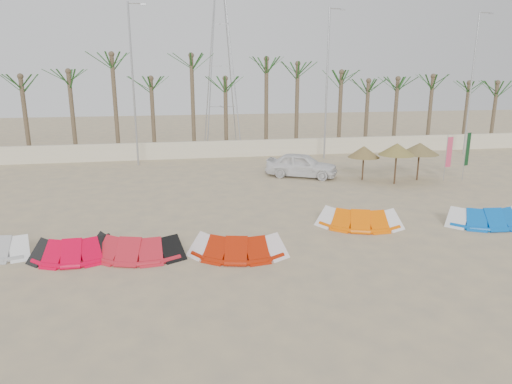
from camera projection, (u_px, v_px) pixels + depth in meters
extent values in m
plane|color=tan|center=(290.00, 276.00, 14.91)|extent=(120.00, 120.00, 0.00)
cube|color=beige|center=(218.00, 149.00, 35.66)|extent=(60.00, 0.30, 1.30)
cylinder|color=brown|center=(28.00, 117.00, 33.92)|extent=(0.32, 0.32, 6.50)
ellipsoid|color=#194719|center=(22.00, 72.00, 33.10)|extent=(4.00, 4.00, 2.40)
cylinder|color=brown|center=(165.00, 115.00, 35.71)|extent=(0.32, 0.32, 6.50)
ellipsoid|color=#194719|center=(163.00, 72.00, 34.89)|extent=(4.00, 4.00, 2.40)
cylinder|color=brown|center=(288.00, 113.00, 37.50)|extent=(0.32, 0.32, 6.50)
ellipsoid|color=#194719|center=(289.00, 72.00, 36.67)|extent=(4.00, 4.00, 2.40)
cylinder|color=brown|center=(401.00, 111.00, 39.28)|extent=(0.32, 0.32, 6.50)
ellipsoid|color=#194719|center=(404.00, 72.00, 38.46)|extent=(4.00, 4.00, 2.40)
cylinder|color=brown|center=(484.00, 110.00, 40.71)|extent=(0.32, 0.32, 6.50)
ellipsoid|color=#194719|center=(488.00, 72.00, 39.89)|extent=(4.00, 4.00, 2.40)
cylinder|color=#A5A8AD|center=(133.00, 87.00, 31.46)|extent=(0.14, 0.14, 11.00)
cylinder|color=#A5A8AD|center=(135.00, 3.00, 30.18)|extent=(1.00, 0.08, 0.08)
cube|color=#A5A8AD|center=(143.00, 4.00, 30.28)|extent=(0.35, 0.14, 0.10)
cylinder|color=#A5A8AD|center=(327.00, 86.00, 33.96)|extent=(0.14, 0.14, 11.00)
cylinder|color=#A5A8AD|center=(336.00, 9.00, 32.68)|extent=(1.00, 0.08, 0.08)
cube|color=#A5A8AD|center=(343.00, 9.00, 32.78)|extent=(0.35, 0.14, 0.10)
cylinder|color=#A5A8AD|center=(471.00, 85.00, 36.10)|extent=(0.14, 0.14, 11.00)
cylinder|color=#A5A8AD|center=(486.00, 12.00, 34.82)|extent=(1.00, 0.08, 0.08)
cube|color=#A5A8AD|center=(491.00, 13.00, 34.92)|extent=(0.35, 0.14, 0.10)
cube|color=white|center=(29.00, 246.00, 16.83)|extent=(1.05, 1.25, 0.40)
cylinder|color=red|center=(75.00, 258.00, 16.12)|extent=(2.69, 0.20, 0.20)
cube|color=black|center=(38.00, 255.00, 15.96)|extent=(0.60, 1.10, 0.40)
cube|color=black|center=(110.00, 250.00, 16.39)|extent=(0.60, 1.10, 0.40)
cylinder|color=red|center=(135.00, 255.00, 16.41)|extent=(3.18, 1.13, 0.20)
cube|color=black|center=(92.00, 253.00, 16.20)|extent=(0.89, 1.23, 0.40)
cube|color=black|center=(176.00, 247.00, 16.73)|extent=(0.89, 1.23, 0.40)
cylinder|color=#A81C05|center=(238.00, 254.00, 16.48)|extent=(3.15, 0.94, 0.20)
cube|color=white|center=(197.00, 252.00, 16.28)|extent=(0.84, 1.21, 0.40)
cube|color=white|center=(276.00, 246.00, 16.79)|extent=(0.84, 1.21, 0.40)
cylinder|color=#FF6200|center=(359.00, 225.00, 19.61)|extent=(3.12, 1.27, 0.20)
cube|color=white|center=(326.00, 223.00, 19.41)|extent=(0.93, 1.24, 0.40)
cube|color=white|center=(390.00, 219.00, 19.93)|extent=(0.93, 1.24, 0.40)
cylinder|color=#0456BA|center=(487.00, 223.00, 19.83)|extent=(3.24, 0.51, 0.20)
cube|color=silver|center=(456.00, 221.00, 19.62)|extent=(0.70, 1.15, 0.40)
cylinder|color=#4C331E|center=(363.00, 164.00, 28.01)|extent=(0.10, 0.10, 2.03)
cone|color=olive|center=(364.00, 152.00, 27.82)|extent=(1.95, 1.95, 0.70)
cylinder|color=#4C331E|center=(396.00, 165.00, 26.99)|extent=(0.10, 0.10, 2.35)
cone|color=olive|center=(397.00, 149.00, 26.75)|extent=(2.13, 2.13, 0.70)
cylinder|color=#4C331E|center=(418.00, 162.00, 27.96)|extent=(0.10, 0.10, 2.23)
cone|color=olive|center=(420.00, 148.00, 27.74)|extent=(2.32, 2.32, 0.70)
cylinder|color=#A5A8AD|center=(446.00, 158.00, 27.73)|extent=(0.04, 0.04, 2.84)
cube|color=#D33E60|center=(450.00, 152.00, 27.68)|extent=(0.42, 0.09, 1.85)
cylinder|color=#A5A8AD|center=(465.00, 156.00, 27.72)|extent=(0.04, 0.04, 3.11)
cube|color=#0B3517|center=(469.00, 149.00, 27.67)|extent=(0.39, 0.19, 2.02)
imported|color=white|center=(302.00, 165.00, 28.94)|extent=(4.82, 3.66, 1.53)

